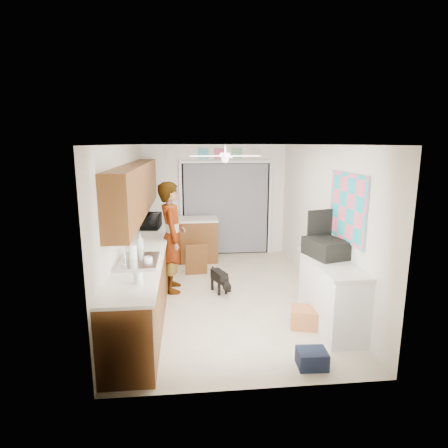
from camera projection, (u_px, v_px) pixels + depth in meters
name	position (u px, v px, depth m)	size (l,w,h in m)	color
floor	(226.00, 295.00, 6.35)	(5.00, 5.00, 0.00)	#BEB399
ceiling	(227.00, 145.00, 5.82)	(5.00, 5.00, 0.00)	white
wall_back	(215.00, 200.00, 8.52)	(3.20, 3.20, 0.00)	white
wall_front	(253.00, 276.00, 3.65)	(3.20, 3.20, 0.00)	white
wall_left	(126.00, 225.00, 5.93)	(5.00, 5.00, 0.00)	white
wall_right	(322.00, 221.00, 6.24)	(5.00, 5.00, 0.00)	white
left_base_cabinets	(148.00, 272.00, 6.13)	(0.60, 4.80, 0.90)	brown
left_countertop	(147.00, 245.00, 6.03)	(0.62, 4.80, 0.04)	white
upper_cabinets	(136.00, 189.00, 6.02)	(0.32, 4.00, 0.80)	brown
sink_basin	(139.00, 262.00, 5.05)	(0.50, 0.76, 0.06)	silver
faucet	(125.00, 255.00, 5.01)	(0.03, 0.03, 0.22)	silver
peninsula_base	(194.00, 240.00, 8.15)	(1.00, 0.60, 0.90)	brown
peninsula_top	(194.00, 219.00, 8.05)	(1.04, 0.64, 0.04)	white
back_opening_recess	(226.00, 209.00, 8.55)	(2.00, 0.06, 2.10)	black
curtain_panel	(226.00, 209.00, 8.51)	(1.90, 0.03, 2.05)	gray
door_trim_left	(181.00, 210.00, 8.43)	(0.06, 0.04, 2.10)	white
door_trim_right	(270.00, 209.00, 8.62)	(0.06, 0.04, 2.10)	white
door_trim_head	(226.00, 162.00, 8.30)	(2.10, 0.04, 0.06)	white
header_frame_1	(203.00, 154.00, 8.24)	(0.22, 0.02, 0.22)	#4DAECF
header_frame_2	(219.00, 154.00, 8.28)	(0.22, 0.02, 0.22)	#C94B6F
header_frame_3	(237.00, 154.00, 8.31)	(0.22, 0.02, 0.22)	#63AD77
header_frame_4	(255.00, 153.00, 8.35)	(0.22, 0.02, 0.22)	beige
route66_sign	(171.00, 154.00, 8.17)	(0.22, 0.02, 0.26)	silver
right_counter_base	(331.00, 295.00, 5.22)	(0.50, 1.40, 0.90)	white
right_counter_top	(333.00, 263.00, 5.12)	(0.54, 1.44, 0.04)	white
abstract_painting	(347.00, 208.00, 5.18)	(0.03, 1.15, 0.95)	#F75B82
ceiling_fan	(225.00, 156.00, 6.05)	(1.14, 1.14, 0.24)	white
microwave	(151.00, 221.00, 7.09)	(0.50, 0.34, 0.28)	black
soap_bottle	(140.00, 242.00, 5.59)	(0.10, 0.10, 0.26)	silver
cup	(148.00, 260.00, 5.03)	(0.11, 0.11, 0.09)	white
jar_a	(138.00, 278.00, 4.29)	(0.11, 0.11, 0.15)	silver
paper_towel_roll	(133.00, 254.00, 5.07)	(0.11, 0.11, 0.24)	white
suitcase	(326.00, 248.00, 5.31)	(0.45, 0.59, 0.25)	black
suitcase_rim	(325.00, 255.00, 5.33)	(0.44, 0.58, 0.02)	yellow
suitcase_lid	(320.00, 226.00, 5.54)	(0.42, 0.03, 0.50)	black
cardboard_box	(307.00, 318.00, 5.22)	(0.43, 0.33, 0.27)	#BF663C
navy_crate	(312.00, 359.00, 4.29)	(0.33, 0.28, 0.20)	black
cabinet_door_panel	(197.00, 260.00, 7.22)	(0.43, 0.03, 0.64)	brown
man	(172.00, 237.00, 6.39)	(0.69, 0.46, 1.90)	white
dog	(219.00, 280.00, 6.45)	(0.23, 0.54, 0.42)	black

